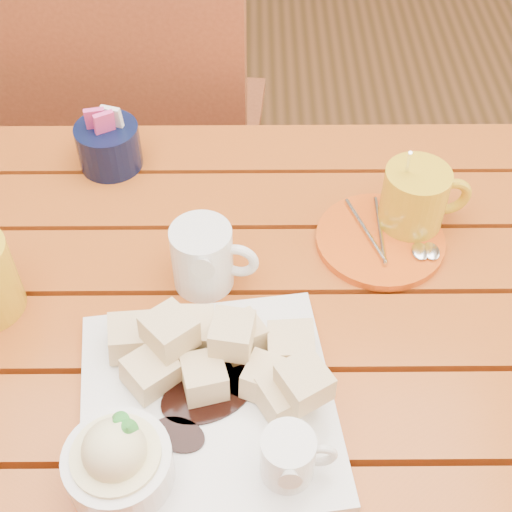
{
  "coord_description": "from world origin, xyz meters",
  "views": [
    {
      "loc": [
        0.06,
        -0.51,
        1.44
      ],
      "look_at": [
        0.06,
        0.05,
        0.82
      ],
      "focal_mm": 50.0,
      "sensor_mm": 36.0,
      "label": 1
    }
  ],
  "objects_px": {
    "table": "(211,379)",
    "orange_saucer": "(381,240)",
    "coffee_mug_right": "(416,199)",
    "chair_far": "(141,139)",
    "dessert_plate": "(194,408)"
  },
  "relations": [
    {
      "from": "table",
      "to": "orange_saucer",
      "type": "distance_m",
      "value": 0.29
    },
    {
      "from": "coffee_mug_right",
      "to": "orange_saucer",
      "type": "xyz_separation_m",
      "value": [
        -0.04,
        -0.03,
        -0.04
      ]
    },
    {
      "from": "orange_saucer",
      "to": "chair_far",
      "type": "relative_size",
      "value": 0.18
    },
    {
      "from": "dessert_plate",
      "to": "table",
      "type": "bearing_deg",
      "value": 87.06
    },
    {
      "from": "orange_saucer",
      "to": "coffee_mug_right",
      "type": "bearing_deg",
      "value": 37.01
    },
    {
      "from": "dessert_plate",
      "to": "coffee_mug_right",
      "type": "height_order",
      "value": "coffee_mug_right"
    },
    {
      "from": "coffee_mug_right",
      "to": "orange_saucer",
      "type": "distance_m",
      "value": 0.07
    },
    {
      "from": "coffee_mug_right",
      "to": "dessert_plate",
      "type": "bearing_deg",
      "value": -140.61
    },
    {
      "from": "dessert_plate",
      "to": "coffee_mug_right",
      "type": "xyz_separation_m",
      "value": [
        0.28,
        0.3,
        0.02
      ]
    },
    {
      "from": "table",
      "to": "chair_far",
      "type": "xyz_separation_m",
      "value": [
        -0.17,
        0.63,
        -0.11
      ]
    },
    {
      "from": "coffee_mug_right",
      "to": "chair_far",
      "type": "relative_size",
      "value": 0.15
    },
    {
      "from": "orange_saucer",
      "to": "chair_far",
      "type": "bearing_deg",
      "value": 128.59
    },
    {
      "from": "dessert_plate",
      "to": "chair_far",
      "type": "relative_size",
      "value": 0.32
    },
    {
      "from": "dessert_plate",
      "to": "orange_saucer",
      "type": "xyz_separation_m",
      "value": [
        0.23,
        0.26,
        -0.03
      ]
    },
    {
      "from": "table",
      "to": "coffee_mug_right",
      "type": "distance_m",
      "value": 0.36
    }
  ]
}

